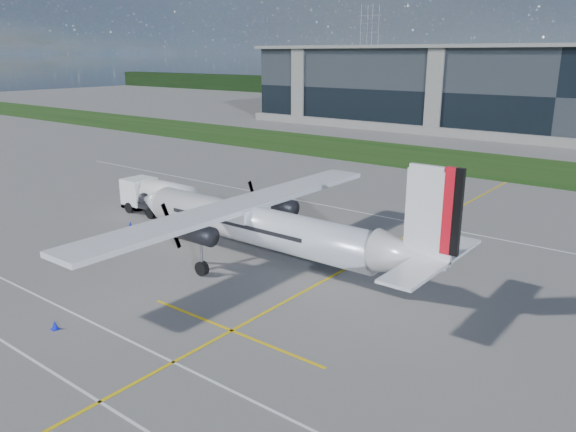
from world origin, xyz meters
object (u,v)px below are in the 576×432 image
baggage_tug (235,218)px  safety_cone_portwing (55,325)px  ground_crew_person (195,226)px  safety_cone_fwd (130,224)px  safety_cone_nose_port (139,235)px  turboprop_aircraft (267,206)px  pylon_west (369,51)px  fuel_tanker_truck (155,197)px  safety_cone_nose_stbd (175,223)px

baggage_tug → safety_cone_portwing: bearing=-76.6°
safety_cone_portwing → baggage_tug: bearing=103.4°
ground_crew_person → safety_cone_portwing: 15.91m
safety_cone_portwing → safety_cone_fwd: bearing=130.9°
safety_cone_nose_port → turboprop_aircraft: bearing=9.3°
ground_crew_person → pylon_west: bearing=32.0°
fuel_tanker_truck → safety_cone_fwd: size_ratio=17.25×
safety_cone_portwing → pylon_west: bearing=115.0°
safety_cone_fwd → safety_cone_nose_stbd: size_ratio=1.00×
safety_cone_fwd → baggage_tug: bearing=33.4°
pylon_west → turboprop_aircraft: pylon_west is taller
fuel_tanker_truck → safety_cone_fwd: 4.42m
pylon_west → baggage_tug: (71.05, -142.96, -13.98)m
turboprop_aircraft → safety_cone_nose_port: bearing=-170.7°
safety_cone_fwd → safety_cone_portwing: bearing=-49.1°
turboprop_aircraft → ground_crew_person: (-7.95, 0.63, -3.14)m
turboprop_aircraft → fuel_tanker_truck: bearing=168.1°
pylon_west → fuel_tanker_truck: size_ratio=3.48×
fuel_tanker_truck → ground_crew_person: bearing=-18.7°
baggage_tug → safety_cone_nose_port: (-4.62, -6.24, -0.77)m
ground_crew_person → safety_cone_nose_stbd: ground_crew_person is taller
pylon_west → turboprop_aircraft: 167.09m
turboprop_aircraft → safety_cone_fwd: 15.07m
baggage_tug → fuel_tanker_truck: bearing=-173.8°
turboprop_aircraft → safety_cone_nose_port: size_ratio=55.75×
turboprop_aircraft → baggage_tug: turboprop_aircraft is taller
safety_cone_nose_port → safety_cone_portwing: 15.40m
fuel_tanker_truck → ground_crew_person: (8.05, -2.73, -0.57)m
pylon_west → baggage_tug: 160.26m
safety_cone_fwd → safety_cone_nose_stbd: 3.73m
safety_cone_fwd → safety_cone_nose_port: bearing=-25.0°
baggage_tug → safety_cone_portwing: 19.22m
turboprop_aircraft → safety_cone_fwd: (-14.53, -0.58, -3.93)m
fuel_tanker_truck → safety_cone_nose_port: 6.94m
fuel_tanker_truck → baggage_tug: fuel_tanker_truck is taller
fuel_tanker_truck → ground_crew_person: fuel_tanker_truck is taller
ground_crew_person → safety_cone_portwing: ground_crew_person is taller
ground_crew_person → safety_cone_portwing: size_ratio=4.18×
pylon_west → safety_cone_fwd: 161.65m
fuel_tanker_truck → baggage_tug: 8.99m
turboprop_aircraft → safety_cone_portwing: bearing=-100.3°
turboprop_aircraft → safety_cone_nose_stbd: size_ratio=55.75×
turboprop_aircraft → baggage_tug: (-7.08, 4.34, -3.16)m
pylon_west → turboprop_aircraft: (78.13, -147.30, -10.82)m
ground_crew_person → safety_cone_nose_port: size_ratio=4.18×
pylon_west → fuel_tanker_truck: 157.35m
pylon_west → baggage_tug: pylon_west is taller
baggage_tug → ground_crew_person: bearing=-103.2°
fuel_tanker_truck → safety_cone_nose_stbd: bearing=-18.7°
pylon_west → safety_cone_fwd: bearing=-66.7°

